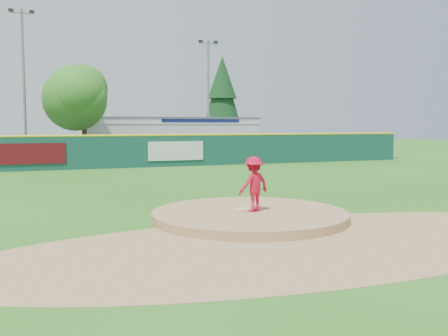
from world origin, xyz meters
name	(u,v)px	position (x,y,z in m)	size (l,w,h in m)	color
ground	(250,220)	(0.00, 0.00, 0.00)	(120.00, 120.00, 0.00)	#286B19
pitchers_mound	(250,220)	(0.00, 0.00, 0.00)	(5.50, 5.50, 0.50)	#9E774C
pitching_rubber	(245,209)	(0.00, 0.30, 0.27)	(0.60, 0.15, 0.04)	white
infield_dirt_arc	(304,243)	(0.00, -3.00, 0.01)	(15.40, 15.40, 0.01)	#9E774C
parking_lot	(109,158)	(0.00, 27.00, 0.01)	(44.00, 16.00, 0.02)	#38383A
pitcher	(254,184)	(0.08, -0.08, 1.02)	(0.99, 0.57, 1.54)	red
van	(84,155)	(-2.48, 20.65, 0.71)	(2.29, 4.97, 1.38)	silver
pool_building_grp	(167,135)	(6.00, 31.99, 1.66)	(15.20, 8.20, 3.31)	silver
fence_banners	(108,152)	(-1.33, 17.92, 1.00)	(12.08, 0.04, 1.20)	#590C12
outfield_fence	(130,150)	(0.00, 18.00, 1.09)	(40.00, 0.14, 2.07)	#133E37
deciduous_tree	(84,98)	(-2.00, 25.00, 4.55)	(5.60, 5.60, 7.36)	#382314
conifer_tree	(222,97)	(13.00, 36.00, 5.54)	(4.40, 4.40, 9.50)	#382314
light_pole_left	(24,78)	(-6.00, 27.00, 6.05)	(1.75, 0.25, 11.00)	gray
light_pole_right	(208,92)	(9.00, 29.00, 5.54)	(1.75, 0.25, 10.00)	gray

